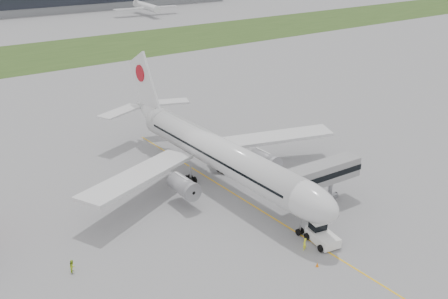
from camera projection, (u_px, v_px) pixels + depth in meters
ground at (232, 193)px, 78.48m from camera, size 600.00×600.00×0.00m
apron_markings at (252, 205)px, 74.77m from camera, size 70.00×70.00×0.04m
grass_strip at (15, 59)px, 167.35m from camera, size 600.00×50.00×0.02m
airliner at (214, 150)px, 79.89m from camera, size 48.13×53.95×17.88m
pushback_tug at (321, 234)px, 65.37m from camera, size 3.87×5.05×2.37m
jet_bridge at (316, 176)px, 72.38m from camera, size 14.87×4.24×6.83m
safety_cone_left at (317, 265)px, 60.64m from camera, size 0.40×0.40×0.55m
safety_cone_right at (336, 247)px, 64.17m from camera, size 0.39×0.39×0.53m
ground_crew_near at (305, 244)px, 63.69m from camera, size 0.71×0.56×1.72m
ground_crew_far at (72, 266)px, 59.49m from camera, size 0.94×1.00×1.64m
distant_aircraft_right at (147, 15)px, 264.43m from camera, size 38.34×34.77×13.32m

